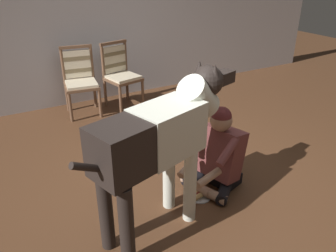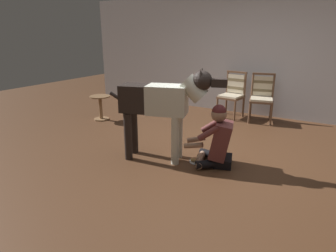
{
  "view_description": "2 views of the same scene",
  "coord_description": "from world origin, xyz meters",
  "px_view_note": "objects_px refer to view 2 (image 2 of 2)",
  "views": [
    {
      "loc": [
        -1.63,
        -2.37,
        2.04
      ],
      "look_at": [
        -0.37,
        -0.12,
        0.8
      ],
      "focal_mm": 36.11,
      "sensor_mm": 36.0,
      "label": 1
    },
    {
      "loc": [
        1.5,
        -3.69,
        1.75
      ],
      "look_at": [
        -0.39,
        -0.49,
        0.57
      ],
      "focal_mm": 31.04,
      "sensor_mm": 36.0,
      "label": 2
    }
  ],
  "objects_px": {
    "dining_chair_left_of_pair": "(233,92)",
    "round_side_table": "(101,105)",
    "person_sitting_on_floor": "(217,141)",
    "hot_dog_on_plate": "(197,160)",
    "large_dog": "(162,102)",
    "dining_chair_right_of_pair": "(262,95)"
  },
  "relations": [
    {
      "from": "dining_chair_left_of_pair",
      "to": "round_side_table",
      "type": "distance_m",
      "value": 2.85
    },
    {
      "from": "person_sitting_on_floor",
      "to": "hot_dog_on_plate",
      "type": "relative_size",
      "value": 3.84
    },
    {
      "from": "large_dog",
      "to": "hot_dog_on_plate",
      "type": "distance_m",
      "value": 0.97
    },
    {
      "from": "large_dog",
      "to": "round_side_table",
      "type": "relative_size",
      "value": 3.12
    },
    {
      "from": "dining_chair_left_of_pair",
      "to": "round_side_table",
      "type": "height_order",
      "value": "dining_chair_left_of_pair"
    },
    {
      "from": "dining_chair_left_of_pair",
      "to": "large_dog",
      "type": "xyz_separation_m",
      "value": [
        -0.12,
        -2.73,
        0.3
      ]
    },
    {
      "from": "large_dog",
      "to": "round_side_table",
      "type": "xyz_separation_m",
      "value": [
        -2.2,
        1.08,
        -0.54
      ]
    },
    {
      "from": "dining_chair_right_of_pair",
      "to": "hot_dog_on_plate",
      "type": "bearing_deg",
      "value": -95.48
    },
    {
      "from": "person_sitting_on_floor",
      "to": "large_dog",
      "type": "xyz_separation_m",
      "value": [
        -0.74,
        -0.22,
        0.49
      ]
    },
    {
      "from": "large_dog",
      "to": "round_side_table",
      "type": "distance_m",
      "value": 2.5
    },
    {
      "from": "hot_dog_on_plate",
      "to": "round_side_table",
      "type": "relative_size",
      "value": 0.44
    },
    {
      "from": "round_side_table",
      "to": "large_dog",
      "type": "bearing_deg",
      "value": -26.11
    },
    {
      "from": "dining_chair_left_of_pair",
      "to": "dining_chair_right_of_pair",
      "type": "height_order",
      "value": "same"
    },
    {
      "from": "dining_chair_left_of_pair",
      "to": "person_sitting_on_floor",
      "type": "xyz_separation_m",
      "value": [
        0.62,
        -2.51,
        -0.19
      ]
    },
    {
      "from": "person_sitting_on_floor",
      "to": "large_dog",
      "type": "distance_m",
      "value": 0.92
    },
    {
      "from": "dining_chair_left_of_pair",
      "to": "large_dog",
      "type": "distance_m",
      "value": 2.75
    },
    {
      "from": "hot_dog_on_plate",
      "to": "large_dog",
      "type": "bearing_deg",
      "value": -163.46
    },
    {
      "from": "large_dog",
      "to": "person_sitting_on_floor",
      "type": "bearing_deg",
      "value": 16.54
    },
    {
      "from": "dining_chair_left_of_pair",
      "to": "person_sitting_on_floor",
      "type": "relative_size",
      "value": 1.14
    },
    {
      "from": "dining_chair_left_of_pair",
      "to": "person_sitting_on_floor",
      "type": "bearing_deg",
      "value": -76.09
    },
    {
      "from": "dining_chair_left_of_pair",
      "to": "hot_dog_on_plate",
      "type": "xyz_separation_m",
      "value": [
        0.37,
        -2.59,
        -0.52
      ]
    },
    {
      "from": "large_dog",
      "to": "hot_dog_on_plate",
      "type": "height_order",
      "value": "large_dog"
    }
  ]
}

